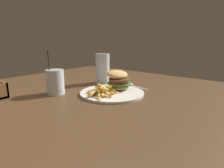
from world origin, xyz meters
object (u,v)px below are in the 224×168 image
(beer_glass, at_px, (103,69))
(juice_glass, at_px, (55,83))
(meal_plate_near, at_px, (115,87))
(spoon, at_px, (130,84))

(beer_glass, bearing_deg, juice_glass, 177.05)
(meal_plate_near, bearing_deg, spoon, 7.47)
(meal_plate_near, xyz_separation_m, beer_glass, (0.12, 0.18, 0.05))
(meal_plate_near, xyz_separation_m, juice_glass, (-0.19, 0.20, 0.02))
(meal_plate_near, relative_size, beer_glass, 1.76)
(spoon, bearing_deg, juice_glass, 72.96)
(juice_glass, distance_m, spoon, 0.39)
(juice_glass, bearing_deg, beer_glass, -2.95)
(meal_plate_near, bearing_deg, juice_glass, 133.51)
(meal_plate_near, bearing_deg, beer_glass, 57.37)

